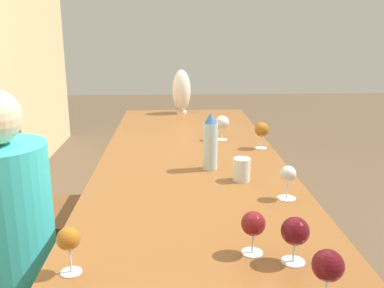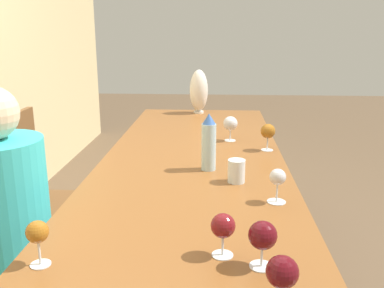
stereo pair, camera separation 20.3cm
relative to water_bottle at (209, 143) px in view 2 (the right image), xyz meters
The scene contains 13 objects.
dining_table 0.27m from the water_bottle, 25.77° to the left, with size 2.59×0.91×0.76m.
water_bottle is the anchor object (origin of this frame).
water_tumbler 0.21m from the water_bottle, 142.55° to the right, with size 0.07×0.07×0.10m.
vase 1.35m from the water_bottle, ahead, with size 0.14×0.14×0.33m.
wine_glass_0 0.96m from the water_bottle, 152.19° to the left, with size 0.06×0.06×0.13m.
wine_glass_1 0.46m from the water_bottle, 42.24° to the right, with size 0.08×0.08×0.14m.
wine_glass_2 0.45m from the water_bottle, 144.26° to the right, with size 0.07×0.07×0.13m.
wine_glass_3 0.54m from the water_bottle, 12.21° to the right, with size 0.08×0.08×0.14m.
wine_glass_4 0.84m from the water_bottle, 168.76° to the right, with size 0.08×0.08×0.14m.
wine_glass_5 1.03m from the water_bottle, 169.36° to the right, with size 0.08×0.08×0.14m.
wine_glass_6 0.77m from the water_bottle, behind, with size 0.07×0.07×0.13m.
chair_far 1.02m from the water_bottle, 73.44° to the left, with size 0.44×0.44×0.95m.
person_near 0.91m from the water_bottle, 111.27° to the left, with size 0.37×0.37×1.18m.
Camera 2 is at (-2.05, -0.12, 1.40)m, focal length 40.00 mm.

